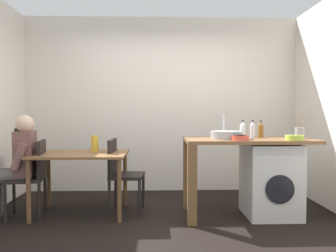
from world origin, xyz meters
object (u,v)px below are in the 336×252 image
(dining_table, at_px, (81,161))
(washing_machine, at_px, (270,180))
(vase, at_px, (95,144))
(utensil_crock, at_px, (300,132))
(colander, at_px, (294,137))
(chair_person_seat, at_px, (32,174))
(bottle_clear_small, at_px, (261,130))
(chair_opposite, at_px, (121,171))
(seated_person, at_px, (18,160))
(mixing_bowl, at_px, (240,137))
(bottle_squat_brown, at_px, (253,130))
(bottle_tall_green, at_px, (243,130))

(dining_table, bearing_deg, washing_machine, -3.77)
(dining_table, xyz_separation_m, vase, (0.15, 0.10, 0.20))
(utensil_crock, xyz_separation_m, colander, (-0.18, -0.27, -0.04))
(chair_person_seat, height_order, bottle_clear_small, bottle_clear_small)
(chair_opposite, relative_size, colander, 4.50)
(utensil_crock, bearing_deg, seated_person, -179.71)
(dining_table, xyz_separation_m, mixing_bowl, (1.85, -0.35, 0.31))
(seated_person, relative_size, bottle_clear_small, 5.76)
(washing_machine, relative_size, utensil_crock, 2.87)
(bottle_squat_brown, relative_size, mixing_bowl, 1.10)
(washing_machine, bearing_deg, seated_person, 179.31)
(dining_table, distance_m, colander, 2.50)
(dining_table, relative_size, bottle_squat_brown, 5.08)
(washing_machine, height_order, mixing_bowl, mixing_bowl)
(bottle_clear_small, bearing_deg, seated_person, -177.43)
(dining_table, distance_m, bottle_squat_brown, 2.11)
(dining_table, bearing_deg, utensil_crock, -2.11)
(bottle_tall_green, bearing_deg, utensil_crock, -2.54)
(washing_machine, xyz_separation_m, colander, (0.19, -0.22, 0.52))
(seated_person, relative_size, vase, 5.90)
(chair_opposite, bearing_deg, bottle_clear_small, 93.02)
(chair_person_seat, height_order, bottle_tall_green, bottle_tall_green)
(chair_person_seat, xyz_separation_m, bottle_squat_brown, (2.62, 0.05, 0.51))
(chair_person_seat, distance_m, washing_machine, 2.82)
(bottle_tall_green, bearing_deg, washing_machine, -14.66)
(seated_person, bearing_deg, mixing_bowl, -104.32)
(chair_person_seat, distance_m, bottle_clear_small, 2.79)
(seated_person, distance_m, bottle_tall_green, 2.68)
(bottle_tall_green, bearing_deg, bottle_clear_small, 18.61)
(utensil_crock, xyz_separation_m, vase, (-2.48, 0.20, -0.15))
(mixing_bowl, bearing_deg, washing_machine, 25.26)
(dining_table, distance_m, chair_opposite, 0.50)
(bottle_tall_green, relative_size, vase, 1.06)
(chair_opposite, bearing_deg, colander, 82.26)
(chair_person_seat, relative_size, bottle_tall_green, 4.19)
(bottle_squat_brown, height_order, utensil_crock, utensil_crock)
(dining_table, distance_m, seated_person, 0.72)
(chair_person_seat, height_order, washing_machine, chair_person_seat)
(utensil_crock, bearing_deg, bottle_tall_green, 177.46)
(chair_person_seat, height_order, bottle_squat_brown, bottle_squat_brown)
(chair_person_seat, xyz_separation_m, vase, (0.70, 0.19, 0.33))
(bottle_tall_green, distance_m, mixing_bowl, 0.31)
(vase, bearing_deg, bottle_clear_small, -2.33)
(washing_machine, distance_m, mixing_bowl, 0.70)
(chair_opposite, xyz_separation_m, colander, (1.98, -0.42, 0.44))
(chair_opposite, distance_m, utensil_crock, 2.22)
(chair_opposite, distance_m, seated_person, 1.20)
(mixing_bowl, bearing_deg, colander, -1.89)
(washing_machine, distance_m, colander, 0.59)
(bottle_squat_brown, height_order, bottle_clear_small, bottle_squat_brown)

